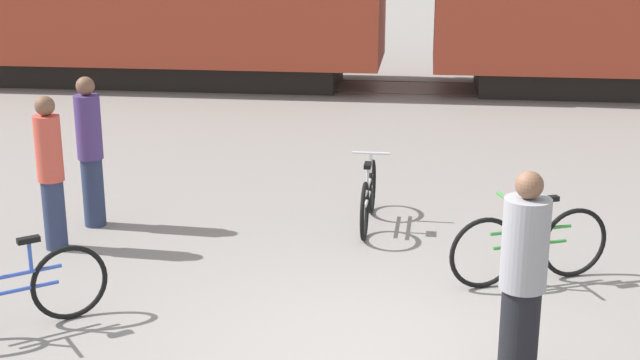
# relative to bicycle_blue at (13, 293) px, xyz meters

# --- Properties ---
(ground_plane) EXTENTS (80.00, 80.00, 0.00)m
(ground_plane) POSITION_rel_bicycle_blue_xyz_m (3.21, -0.05, -0.39)
(ground_plane) COLOR gray
(rail_near) EXTENTS (36.74, 0.07, 0.01)m
(rail_near) POSITION_rel_bicycle_blue_xyz_m (3.21, 11.66, -0.38)
(rail_near) COLOR #4C4238
(rail_near) RESTS_ON ground_plane
(rail_far) EXTENTS (36.74, 0.07, 0.01)m
(rail_far) POSITION_rel_bicycle_blue_xyz_m (3.21, 13.09, -0.38)
(rail_far) COLOR #4C4238
(rail_far) RESTS_ON ground_plane
(bicycle_blue) EXTENTS (1.40, 1.14, 0.91)m
(bicycle_blue) POSITION_rel_bicycle_blue_xyz_m (0.00, 0.00, 0.00)
(bicycle_blue) COLOR black
(bicycle_blue) RESTS_ON ground_plane
(bicycle_silver) EXTENTS (0.46, 1.68, 0.86)m
(bicycle_silver) POSITION_rel_bicycle_blue_xyz_m (2.99, 3.28, -0.02)
(bicycle_silver) COLOR black
(bicycle_silver) RESTS_ON ground_plane
(bicycle_green) EXTENTS (1.67, 0.75, 0.94)m
(bicycle_green) POSITION_rel_bicycle_blue_xyz_m (4.76, 1.72, 0.01)
(bicycle_green) COLOR black
(bicycle_green) RESTS_ON ground_plane
(person_in_grey) EXTENTS (0.37, 0.37, 1.78)m
(person_in_grey) POSITION_rel_bicycle_blue_xyz_m (4.46, -0.34, 0.50)
(person_in_grey) COLOR black
(person_in_grey) RESTS_ON ground_plane
(person_in_red) EXTENTS (0.29, 0.29, 1.77)m
(person_in_red) POSITION_rel_bicycle_blue_xyz_m (-0.48, 2.08, 0.52)
(person_in_red) COLOR #283351
(person_in_red) RESTS_ON ground_plane
(person_in_purple) EXTENTS (0.31, 0.31, 1.84)m
(person_in_purple) POSITION_rel_bicycle_blue_xyz_m (-0.33, 2.88, 0.55)
(person_in_purple) COLOR #283351
(person_in_purple) RESTS_ON ground_plane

